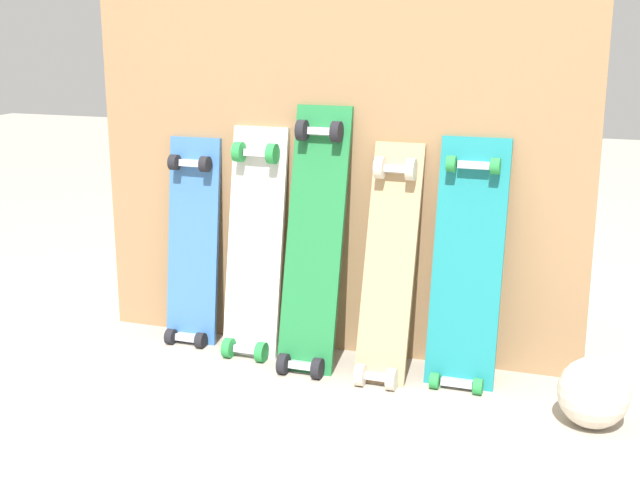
% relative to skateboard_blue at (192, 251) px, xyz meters
% --- Properties ---
extents(ground_plane, '(12.00, 12.00, 0.00)m').
position_rel_skateboard_blue_xyz_m(ground_plane, '(0.50, 0.02, -0.33)').
color(ground_plane, '#A89E8E').
extents(plywood_wall_panel, '(1.72, 0.04, 1.66)m').
position_rel_skateboard_blue_xyz_m(plywood_wall_panel, '(0.50, 0.09, 0.50)').
color(plywood_wall_panel, '#99724C').
rests_on(plywood_wall_panel, ground).
extents(skateboard_blue, '(0.19, 0.17, 0.80)m').
position_rel_skateboard_blue_xyz_m(skateboard_blue, '(0.00, 0.00, 0.00)').
color(skateboard_blue, '#386BAD').
rests_on(skateboard_blue, ground).
extents(skateboard_white, '(0.20, 0.23, 0.84)m').
position_rel_skateboard_blue_xyz_m(skateboard_white, '(0.25, -0.03, 0.03)').
color(skateboard_white, silver).
rests_on(skateboard_white, ground).
extents(skateboard_green, '(0.19, 0.30, 0.93)m').
position_rel_skateboard_blue_xyz_m(skateboard_green, '(0.48, -0.07, 0.07)').
color(skateboard_green, '#1E7238').
rests_on(skateboard_green, ground).
extents(skateboard_natural, '(0.17, 0.31, 0.82)m').
position_rel_skateboard_blue_xyz_m(skateboard_natural, '(0.74, -0.07, 0.01)').
color(skateboard_natural, tan).
rests_on(skateboard_natural, ground).
extents(skateboard_teal, '(0.22, 0.24, 0.85)m').
position_rel_skateboard_blue_xyz_m(skateboard_teal, '(0.99, -0.04, 0.02)').
color(skateboard_teal, '#197A7F').
rests_on(skateboard_teal, ground).
extents(rubber_ball, '(0.21, 0.21, 0.21)m').
position_rel_skateboard_blue_xyz_m(rubber_ball, '(1.40, -0.26, -0.23)').
color(rubber_ball, beige).
rests_on(rubber_ball, ground).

